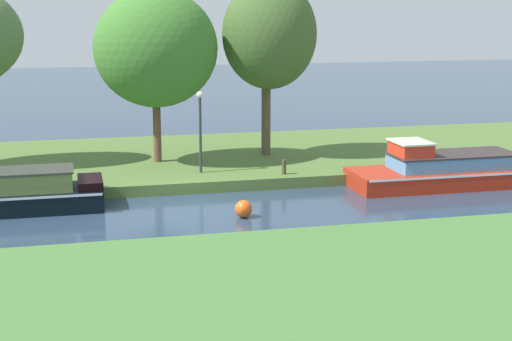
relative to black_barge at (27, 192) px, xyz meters
The scene contains 10 objects.
ground_plane 5.01m from the black_barge, 13.95° to the right, with size 120.00×120.00×0.00m, color #283A50.
riverbank_far 7.56m from the black_barge, 50.20° to the left, with size 72.00×10.00×0.40m, color #4E6C32.
riverbank_near 11.29m from the black_barge, 64.65° to the right, with size 72.00×10.00×0.40m, color #437235.
black_barge is the anchor object (origin of this frame).
red_narrowboat 14.58m from the black_barge, ahead, with size 7.62×2.35×1.68m.
willow_tree_centre 7.65m from the black_barge, 43.72° to the left, with size 4.61×3.96×6.55m.
willow_tree_right 11.21m from the black_barge, 27.54° to the left, with size 3.68×3.48×6.95m.
lamp_post 6.60m from the black_barge, 22.07° to the left, with size 0.24×0.24×2.94m.
mooring_post_near 8.87m from the black_barge, ahead, with size 0.16×0.16×0.52m, color #463E29.
channel_buoy 6.86m from the black_barge, 20.91° to the right, with size 0.54×0.54×0.54m, color #E55919.
Camera 1 is at (-3.36, -23.24, 6.29)m, focal length 53.98 mm.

